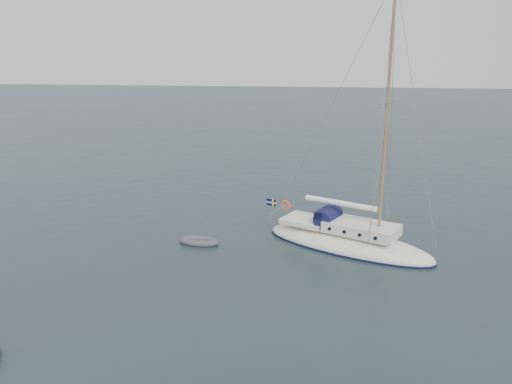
# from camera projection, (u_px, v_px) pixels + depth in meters

# --- Properties ---
(ground) EXTENTS (300.00, 300.00, 0.00)m
(ground) POSITION_uv_depth(u_px,v_px,m) (299.00, 259.00, 27.06)
(ground) COLOR black
(ground) RESTS_ON ground
(sailboat) EXTENTS (10.56, 3.16, 15.04)m
(sailboat) POSITION_uv_depth(u_px,v_px,m) (348.00, 229.00, 28.42)
(sailboat) COLOR beige
(sailboat) RESTS_ON ground
(dinghy) EXTENTS (2.44, 1.10, 0.35)m
(dinghy) POSITION_uv_depth(u_px,v_px,m) (199.00, 241.00, 29.22)
(dinghy) COLOR #4B4B50
(dinghy) RESTS_ON ground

